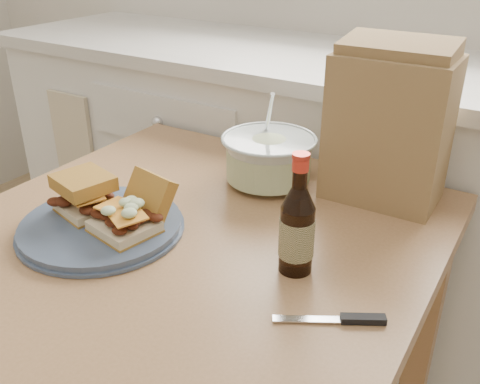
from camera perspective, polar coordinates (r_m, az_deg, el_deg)
The scene contains 9 objects.
cabinet_run at distance 1.76m, azimuth 11.19°, elevation -1.25°, with size 2.50×0.64×0.94m.
dining_table at distance 1.10m, azimuth -5.12°, elevation -9.01°, with size 0.92×0.92×0.75m.
plate at distance 1.07m, azimuth -14.59°, elevation -3.54°, with size 0.31×0.31×0.02m, color #404F68.
sandwich_left at distance 1.09m, azimuth -16.22°, elevation -0.16°, with size 0.13×0.12×0.08m.
sandwich_right at distance 1.02m, azimuth -11.45°, elevation -2.09°, with size 0.13×0.17×0.09m.
coleslaw_bowl at distance 1.21m, azimuth 3.05°, elevation 3.36°, with size 0.21×0.21×0.21m.
beer_bottle at distance 0.89m, azimuth 6.10°, elevation -3.89°, with size 0.06×0.06×0.21m.
knife at distance 0.83m, azimuth 11.53°, elevation -13.15°, with size 0.15×0.10×0.01m.
paper_bag at distance 1.15m, azimuth 15.54°, elevation 6.41°, with size 0.23×0.15×0.31m, color olive.
Camera 1 is at (0.53, 0.23, 1.28)m, focal length 40.00 mm.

